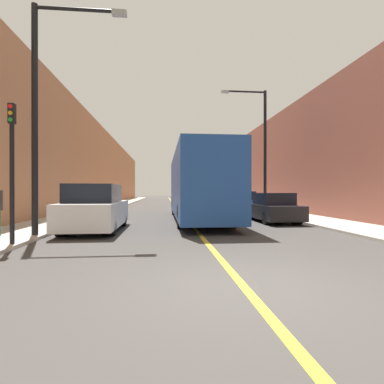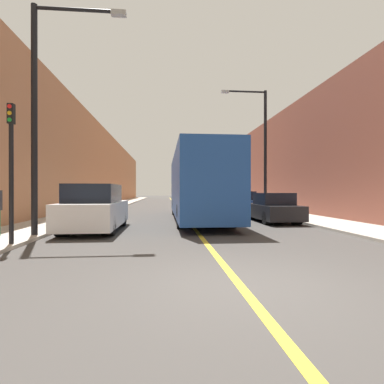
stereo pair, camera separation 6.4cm
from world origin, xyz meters
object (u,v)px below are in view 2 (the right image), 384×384
parked_suv_left (95,209)px  traffic_light (11,167)px  bus (197,185)px  car_right_far (221,200)px  car_right_mid (240,203)px  car_right_near (272,209)px  street_lamp_left (44,102)px  street_lamp_right (261,143)px

parked_suv_left → traffic_light: (-1.49, -3.31, 1.36)m
bus → car_right_far: bus is taller
car_right_mid → traffic_light: traffic_light is taller
car_right_near → traffic_light: (-9.59, -5.99, 1.54)m
parked_suv_left → street_lamp_left: street_lamp_left is taller
car_right_near → street_lamp_left: bearing=-155.5°
bus → car_right_mid: 6.25m
street_lamp_left → traffic_light: 2.87m
car_right_far → street_lamp_left: (-9.33, -17.63, 3.84)m
street_lamp_left → bus: bearing=44.7°
car_right_near → street_lamp_left: (-9.40, -4.28, 3.84)m
car_right_near → car_right_far: bearing=90.3°
car_right_far → street_lamp_left: street_lamp_left is taller
parked_suv_left → bus: bearing=42.5°
street_lamp_right → traffic_light: size_ratio=2.13×
car_right_mid → street_lamp_left: 14.66m
parked_suv_left → car_right_mid: size_ratio=1.07×
car_right_mid → traffic_light: bearing=-127.9°
street_lamp_left → traffic_light: (-0.19, -1.70, -2.30)m
bus → street_lamp_right: size_ratio=1.45×
car_right_near → car_right_mid: (-0.01, 6.31, 0.03)m
car_right_mid → car_right_far: (-0.06, 7.03, -0.02)m
car_right_near → traffic_light: traffic_light is taller
street_lamp_right → car_right_near: bearing=-102.1°
car_right_far → street_lamp_right: (1.12, -8.44, 4.13)m
car_right_near → car_right_far: car_right_far is taller
bus → street_lamp_right: bearing=36.7°
traffic_light → street_lamp_right: bearing=45.7°
bus → street_lamp_left: 8.48m
parked_suv_left → street_lamp_left: size_ratio=0.62×
parked_suv_left → car_right_near: bearing=18.3°
parked_suv_left → traffic_light: 3.88m
car_right_near → street_lamp_right: bearing=77.9°
car_right_mid → traffic_light: size_ratio=1.14×
car_right_mid → street_lamp_left: street_lamp_left is taller
bus → car_right_mid: bus is taller
bus → parked_suv_left: 6.10m
car_right_near → car_right_far: size_ratio=0.97×
bus → car_right_far: size_ratio=2.70×
parked_suv_left → car_right_near: 8.53m
bus → street_lamp_left: size_ratio=1.56×
street_lamp_left → street_lamp_right: size_ratio=0.93×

